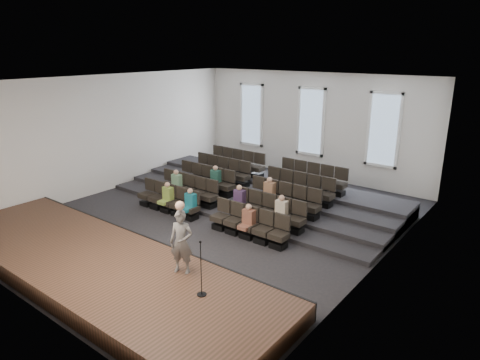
% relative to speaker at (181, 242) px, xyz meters
% --- Properties ---
extents(ground, '(14.00, 14.00, 0.00)m').
position_rel_speaker_xyz_m(ground, '(-2.46, 4.16, -1.34)').
color(ground, black).
rests_on(ground, ground).
extents(ceiling, '(12.00, 14.00, 0.02)m').
position_rel_speaker_xyz_m(ceiling, '(-2.46, 4.16, 3.67)').
color(ceiling, white).
rests_on(ceiling, ground).
extents(wall_back, '(12.00, 0.04, 5.00)m').
position_rel_speaker_xyz_m(wall_back, '(-2.46, 11.18, 1.16)').
color(wall_back, silver).
rests_on(wall_back, ground).
extents(wall_front, '(12.00, 0.04, 5.00)m').
position_rel_speaker_xyz_m(wall_front, '(-2.46, -2.86, 1.16)').
color(wall_front, silver).
rests_on(wall_front, ground).
extents(wall_left, '(0.04, 14.00, 5.00)m').
position_rel_speaker_xyz_m(wall_left, '(-8.48, 4.16, 1.16)').
color(wall_left, silver).
rests_on(wall_left, ground).
extents(wall_right, '(0.04, 14.00, 5.00)m').
position_rel_speaker_xyz_m(wall_right, '(3.56, 4.16, 1.16)').
color(wall_right, silver).
rests_on(wall_right, ground).
extents(stage, '(11.80, 3.60, 0.50)m').
position_rel_speaker_xyz_m(stage, '(-2.46, -0.94, -1.09)').
color(stage, '#492C1F').
rests_on(stage, ground).
extents(stage_lip, '(11.80, 0.06, 0.52)m').
position_rel_speaker_xyz_m(stage_lip, '(-2.46, 0.83, -1.09)').
color(stage_lip, black).
rests_on(stage_lip, ground).
extents(risers, '(11.80, 4.80, 0.60)m').
position_rel_speaker_xyz_m(risers, '(-2.46, 7.33, -1.14)').
color(risers, black).
rests_on(risers, ground).
extents(seating_rows, '(6.80, 4.70, 1.67)m').
position_rel_speaker_xyz_m(seating_rows, '(-2.46, 5.70, -0.66)').
color(seating_rows, black).
rests_on(seating_rows, ground).
extents(windows, '(8.44, 0.10, 3.24)m').
position_rel_speaker_xyz_m(windows, '(-2.46, 11.11, 1.36)').
color(windows, white).
rests_on(windows, wall_back).
extents(audience, '(5.45, 2.64, 1.10)m').
position_rel_speaker_xyz_m(audience, '(-2.46, 4.48, -0.53)').
color(audience, '#85A341').
rests_on(audience, seating_rows).
extents(speaker, '(0.72, 0.61, 1.68)m').
position_rel_speaker_xyz_m(speaker, '(0.00, 0.00, 0.00)').
color(speaker, '#5A5855').
rests_on(speaker, stage).
extents(mic_stand, '(0.23, 0.23, 1.40)m').
position_rel_speaker_xyz_m(mic_stand, '(1.13, -0.50, -0.43)').
color(mic_stand, black).
rests_on(mic_stand, stage).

